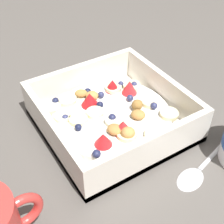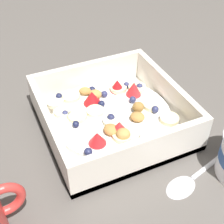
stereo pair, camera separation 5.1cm
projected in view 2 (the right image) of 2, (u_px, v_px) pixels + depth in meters
name	position (u px, v px, depth m)	size (l,w,h in m)	color
ground_plane	(104.00, 122.00, 0.53)	(2.40, 2.40, 0.00)	#56514C
fruit_bowl	(112.00, 116.00, 0.51)	(0.22, 0.22, 0.06)	white
spoon	(194.00, 176.00, 0.44)	(0.06, 0.17, 0.01)	silver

